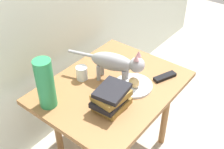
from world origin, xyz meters
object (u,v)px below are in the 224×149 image
Objects in this scene: cat at (117,63)px; plate at (133,85)px; book_stack at (111,98)px; candle_jar at (82,74)px; bread_roll at (134,82)px; side_table at (112,94)px; tv_remote at (165,77)px; green_vase at (45,84)px.

plate is at bearing -80.94° from cat.
candle_jar is (0.09, 0.30, -0.03)m from book_stack.
bread_roll is (-0.01, -0.01, 0.03)m from plate.
bread_roll is at bearing -67.69° from candle_jar.
side_table is at bearing 118.60° from bread_roll.
side_table is 0.17m from bread_roll.
tv_remote is at bearing -26.60° from bread_roll.
cat reaches higher than side_table.
candle_jar is at bearing 114.05° from plate.
cat reaches higher than plate.
book_stack is 0.35m from green_vase.
bread_roll is 0.17× the size of cat.
candle_jar is (0.28, 0.02, -0.11)m from green_vase.
candle_jar is at bearing 3.21° from green_vase.
book_stack is at bearing -55.26° from green_vase.
cat is at bearing 99.06° from plate.
book_stack is (-0.15, -0.11, 0.13)m from side_table.
tv_remote is (0.60, -0.38, -0.13)m from green_vase.
green_vase reaches higher than book_stack.
book_stack is (-0.21, 0.00, 0.02)m from bread_roll.
cat reaches higher than book_stack.
green_vase is at bearing 169.40° from tv_remote.
bread_roll reaches higher than tv_remote.
plate is 0.17m from cat.
cat reaches higher than tv_remote.
bread_roll is 0.94× the size of candle_jar.
side_table is at bearing 37.00° from book_stack.
green_vase is at bearing 146.45° from plate.
plate is 1.52× the size of tv_remote.
book_stack reaches higher than candle_jar.
cat is 1.60× the size of green_vase.
book_stack is 2.54× the size of candle_jar.
plate is at bearing 172.09° from tv_remote.
plate is at bearing -65.95° from candle_jar.
candle_jar reaches higher than plate.
candle_jar is at bearing 108.09° from side_table.
bread_roll is 0.53× the size of tv_remote.
candle_jar is 0.57× the size of tv_remote.
tv_remote is (0.21, -0.22, -0.12)m from cat.
green_vase is 0.73m from tv_remote.
bread_roll is at bearing -0.64° from book_stack.
side_table is 0.22m from candle_jar.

